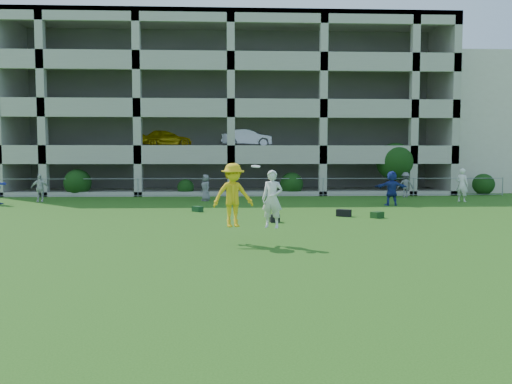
{
  "coord_description": "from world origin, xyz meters",
  "views": [
    {
      "loc": [
        0.21,
        -13.26,
        2.54
      ],
      "look_at": [
        0.92,
        3.0,
        1.4
      ],
      "focal_mm": 35.0,
      "sensor_mm": 36.0,
      "label": 1
    }
  ],
  "objects_px": {
    "bystander_f": "(405,185)",
    "crate_d": "(275,218)",
    "stucco_building": "(505,128)",
    "bystander_e": "(462,185)",
    "parking_garage": "(232,114)",
    "frisbee_contest": "(241,196)",
    "bystander_c": "(206,188)",
    "bystander_b": "(40,188)",
    "bystander_d": "(392,188)"
  },
  "relations": [
    {
      "from": "stucco_building",
      "to": "bystander_b",
      "type": "bearing_deg",
      "value": -159.71
    },
    {
      "from": "bystander_c",
      "to": "frisbee_contest",
      "type": "bearing_deg",
      "value": -24.35
    },
    {
      "from": "bystander_f",
      "to": "bystander_d",
      "type": "bearing_deg",
      "value": 73.67
    },
    {
      "from": "bystander_c",
      "to": "bystander_e",
      "type": "height_order",
      "value": "bystander_e"
    },
    {
      "from": "bystander_e",
      "to": "parking_garage",
      "type": "bearing_deg",
      "value": 5.22
    },
    {
      "from": "bystander_c",
      "to": "parking_garage",
      "type": "distance_m",
      "value": 13.22
    },
    {
      "from": "stucco_building",
      "to": "bystander_e",
      "type": "bearing_deg",
      "value": -126.17
    },
    {
      "from": "bystander_b",
      "to": "bystander_e",
      "type": "relative_size",
      "value": 0.82
    },
    {
      "from": "bystander_f",
      "to": "crate_d",
      "type": "xyz_separation_m",
      "value": [
        -9.28,
        -11.85,
        -0.64
      ]
    },
    {
      "from": "bystander_e",
      "to": "parking_garage",
      "type": "relative_size",
      "value": 0.06
    },
    {
      "from": "frisbee_contest",
      "to": "stucco_building",
      "type": "bearing_deg",
      "value": 49.79
    },
    {
      "from": "frisbee_contest",
      "to": "crate_d",
      "type": "bearing_deg",
      "value": 73.91
    },
    {
      "from": "bystander_d",
      "to": "bystander_f",
      "type": "height_order",
      "value": "bystander_d"
    },
    {
      "from": "bystander_c",
      "to": "bystander_f",
      "type": "relative_size",
      "value": 0.97
    },
    {
      "from": "crate_d",
      "to": "parking_garage",
      "type": "height_order",
      "value": "parking_garage"
    },
    {
      "from": "bystander_d",
      "to": "parking_garage",
      "type": "xyz_separation_m",
      "value": [
        -8.49,
        15.12,
        5.1
      ]
    },
    {
      "from": "bystander_c",
      "to": "bystander_b",
      "type": "bearing_deg",
      "value": -120.71
    },
    {
      "from": "bystander_d",
      "to": "bystander_e",
      "type": "distance_m",
      "value": 5.12
    },
    {
      "from": "bystander_d",
      "to": "bystander_e",
      "type": "height_order",
      "value": "bystander_e"
    },
    {
      "from": "bystander_b",
      "to": "parking_garage",
      "type": "xyz_separation_m",
      "value": [
        10.85,
        12.22,
        5.23
      ]
    },
    {
      "from": "bystander_c",
      "to": "crate_d",
      "type": "height_order",
      "value": "bystander_c"
    },
    {
      "from": "stucco_building",
      "to": "bystander_d",
      "type": "height_order",
      "value": "stucco_building"
    },
    {
      "from": "bystander_f",
      "to": "frisbee_contest",
      "type": "height_order",
      "value": "frisbee_contest"
    },
    {
      "from": "bystander_b",
      "to": "parking_garage",
      "type": "relative_size",
      "value": 0.05
    },
    {
      "from": "bystander_b",
      "to": "bystander_f",
      "type": "bearing_deg",
      "value": -5.95
    },
    {
      "from": "bystander_b",
      "to": "bystander_f",
      "type": "relative_size",
      "value": 0.99
    },
    {
      "from": "bystander_d",
      "to": "bystander_e",
      "type": "bearing_deg",
      "value": -154.04
    },
    {
      "from": "stucco_building",
      "to": "bystander_b",
      "type": "distance_m",
      "value": 36.35
    },
    {
      "from": "parking_garage",
      "to": "bystander_e",
      "type": "bearing_deg",
      "value": -44.81
    },
    {
      "from": "bystander_b",
      "to": "crate_d",
      "type": "relative_size",
      "value": 4.49
    },
    {
      "from": "bystander_b",
      "to": "bystander_d",
      "type": "distance_m",
      "value": 19.56
    },
    {
      "from": "bystander_f",
      "to": "bystander_e",
      "type": "bearing_deg",
      "value": 132.62
    },
    {
      "from": "bystander_c",
      "to": "bystander_e",
      "type": "relative_size",
      "value": 0.81
    },
    {
      "from": "crate_d",
      "to": "frisbee_contest",
      "type": "relative_size",
      "value": 0.16
    },
    {
      "from": "crate_d",
      "to": "bystander_b",
      "type": "bearing_deg",
      "value": 143.21
    },
    {
      "from": "crate_d",
      "to": "bystander_c",
      "type": "bearing_deg",
      "value": 108.6
    },
    {
      "from": "bystander_e",
      "to": "bystander_b",
      "type": "bearing_deg",
      "value": 47.9
    },
    {
      "from": "bystander_c",
      "to": "bystander_e",
      "type": "xyz_separation_m",
      "value": [
        14.65,
        -1.06,
        0.18
      ]
    },
    {
      "from": "bystander_f",
      "to": "crate_d",
      "type": "relative_size",
      "value": 4.53
    },
    {
      "from": "crate_d",
      "to": "parking_garage",
      "type": "bearing_deg",
      "value": 94.71
    },
    {
      "from": "stucco_building",
      "to": "bystander_c",
      "type": "distance_m",
      "value": 27.73
    },
    {
      "from": "frisbee_contest",
      "to": "bystander_f",
      "type": "bearing_deg",
      "value": 57.32
    },
    {
      "from": "frisbee_contest",
      "to": "bystander_d",
      "type": "bearing_deg",
      "value": 54.49
    },
    {
      "from": "bystander_b",
      "to": "bystander_f",
      "type": "distance_m",
      "value": 22.05
    },
    {
      "from": "bystander_b",
      "to": "bystander_c",
      "type": "xyz_separation_m",
      "value": [
        9.4,
        0.17,
        -0.02
      ]
    },
    {
      "from": "parking_garage",
      "to": "frisbee_contest",
      "type": "bearing_deg",
      "value": -89.11
    },
    {
      "from": "stucco_building",
      "to": "parking_garage",
      "type": "height_order",
      "value": "parking_garage"
    },
    {
      "from": "bystander_f",
      "to": "parking_garage",
      "type": "xyz_separation_m",
      "value": [
        -11.07,
        9.82,
        5.22
      ]
    },
    {
      "from": "bystander_c",
      "to": "frisbee_contest",
      "type": "height_order",
      "value": "frisbee_contest"
    },
    {
      "from": "bystander_e",
      "to": "bystander_f",
      "type": "xyz_separation_m",
      "value": [
        -2.13,
        3.29,
        -0.16
      ]
    }
  ]
}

